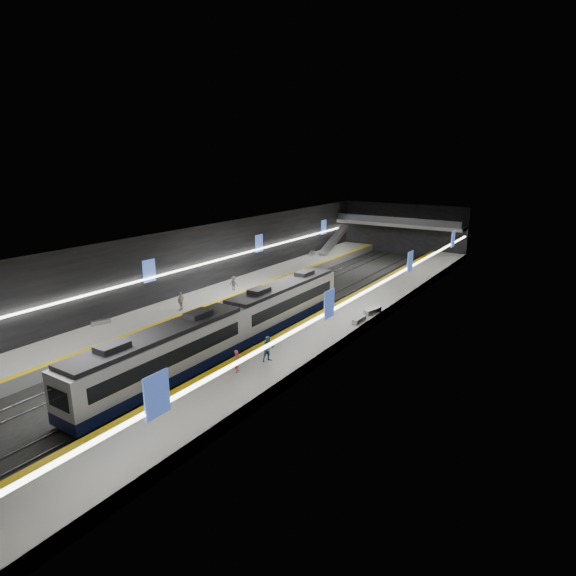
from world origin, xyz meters
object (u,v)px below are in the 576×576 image
Objects in this scene: bench_left_far at (312,254)px; bench_right_near at (359,320)px; bench_right_far at (372,311)px; passenger_right_a at (237,361)px; bench_left_near at (101,322)px; train at (232,324)px; escalator at (334,240)px; passenger_left_b at (234,283)px; passenger_right_b at (269,349)px; passenger_left_a at (181,301)px.

bench_right_near is (18.61, -23.43, -0.01)m from bench_left_far.
passenger_right_a is (-2.68, -16.73, 0.55)m from bench_right_far.
passenger_right_a is (16.12, -0.94, 0.60)m from bench_left_near.
bench_right_far is 1.30× the size of passenger_right_a.
train is at bearing -127.23° from bench_right_near.
escalator is 4.64m from bench_left_far.
passenger_right_a is at bearing 124.43° from passenger_left_b.
escalator is 41.52m from passenger_right_b.
bench_left_near is at bearing 64.18° from passenger_right_a.
bench_right_near is 1.25× the size of passenger_left_b.
passenger_left_a reaches higher than passenger_left_b.
passenger_right_b reaches higher than passenger_left_a.
passenger_right_b is at bearing -84.86° from bench_right_far.
train is 34.59m from bench_left_far.
bench_left_near is 7.40m from passenger_left_a.
bench_left_near is 1.05× the size of passenger_left_b.
bench_left_far is 1.26× the size of passenger_right_a.
train reaches higher than passenger_right_a.
train reaches higher than passenger_left_a.
escalator is 4.18× the size of passenger_right_b.
passenger_left_b is at bearing 17.48° from passenger_right_a.
bench_right_far reaches higher than bench_left_near.
bench_left_far is at bearing -88.68° from passenger_left_b.
train is at bearing -107.28° from bench_right_far.
bench_right_far is at bearing 62.28° from bench_left_near.
bench_right_near is (17.00, -27.45, -1.66)m from escalator.
escalator is 33.66m from passenger_left_a.
passenger_left_b is at bearing -164.45° from bench_right_far.
train reaches higher than bench_left_far.
escalator is (-10.00, 36.60, 0.70)m from train.
passenger_left_b is at bearing -87.87° from escalator.
train is 37.95m from escalator.
bench_left_near is 24.55m from bench_right_far.
passenger_left_b is (-14.14, 13.37, -0.17)m from passenger_right_b.
passenger_left_b is (-16.06, 2.16, 0.54)m from bench_right_near.
passenger_right_a is at bearing -100.76° from bench_right_near.
train is 14.90× the size of bench_left_far.
train is 6.38m from passenger_right_a.
train is at bearing -90.44° from bench_left_far.
passenger_right_b reaches higher than bench_right_far.
escalator reaches higher than passenger_right_b.
passenger_right_b is at bearing -22.15° from train.
passenger_left_b is (0.94, -25.30, -1.12)m from escalator.
bench_left_far is 1.29× the size of passenger_left_b.
bench_left_far is 27.70m from bench_right_far.
passenger_left_a is at bearing 93.67° from passenger_right_b.
bench_left_near is (-1.80, -40.33, -1.70)m from escalator.
passenger_right_b is (0.76, 2.61, 0.16)m from passenger_right_a.
escalator is at bearing 48.19° from bench_left_far.
passenger_right_a is 15.16m from passenger_left_a.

